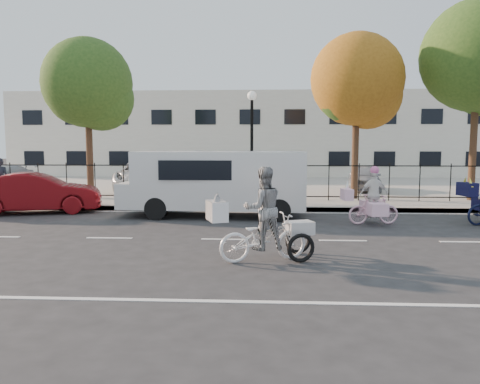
# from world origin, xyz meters

# --- Properties ---
(ground) EXTENTS (120.00, 120.00, 0.00)m
(ground) POSITION_xyz_m (0.00, 0.00, 0.00)
(ground) COLOR #333334
(road_markings) EXTENTS (60.00, 9.52, 0.01)m
(road_markings) POSITION_xyz_m (0.00, 0.00, 0.01)
(road_markings) COLOR silver
(road_markings) RESTS_ON ground
(curb) EXTENTS (60.00, 0.10, 0.15)m
(curb) POSITION_xyz_m (0.00, 5.05, 0.07)
(curb) COLOR #A8A399
(curb) RESTS_ON ground
(sidewalk) EXTENTS (60.00, 2.20, 0.15)m
(sidewalk) POSITION_xyz_m (0.00, 6.10, 0.07)
(sidewalk) COLOR #A8A399
(sidewalk) RESTS_ON ground
(parking_lot) EXTENTS (60.00, 15.60, 0.15)m
(parking_lot) POSITION_xyz_m (0.00, 15.00, 0.07)
(parking_lot) COLOR #A8A399
(parking_lot) RESTS_ON ground
(iron_fence) EXTENTS (58.00, 0.06, 1.50)m
(iron_fence) POSITION_xyz_m (0.00, 7.20, 0.90)
(iron_fence) COLOR black
(iron_fence) RESTS_ON sidewalk
(building) EXTENTS (34.00, 10.00, 6.00)m
(building) POSITION_xyz_m (0.00, 25.00, 3.00)
(building) COLOR silver
(building) RESTS_ON ground
(lamppost) EXTENTS (0.36, 0.36, 4.33)m
(lamppost) POSITION_xyz_m (0.50, 6.80, 3.11)
(lamppost) COLOR black
(lamppost) RESTS_ON sidewalk
(street_sign) EXTENTS (0.85, 0.06, 1.80)m
(street_sign) POSITION_xyz_m (-1.85, 6.80, 1.42)
(street_sign) COLOR black
(street_sign) RESTS_ON sidewalk
(zebra_trike) EXTENTS (2.29, 1.48, 1.98)m
(zebra_trike) POSITION_xyz_m (1.00, -2.12, 0.76)
(zebra_trike) COLOR white
(zebra_trike) RESTS_ON ground
(unicorn_bike) EXTENTS (1.78, 1.25, 1.77)m
(unicorn_bike) POSITION_xyz_m (4.28, 2.46, 0.66)
(unicorn_bike) COLOR #FFC2D7
(unicorn_bike) RESTS_ON ground
(white_van) EXTENTS (6.22, 2.32, 2.18)m
(white_van) POSITION_xyz_m (-0.57, 3.80, 1.21)
(white_van) COLOR silver
(white_van) RESTS_ON ground
(red_sedan) EXTENTS (4.55, 2.69, 1.42)m
(red_sedan) POSITION_xyz_m (-6.97, 4.18, 0.71)
(red_sedan) COLOR #620B0F
(red_sedan) RESTS_ON ground
(pedestrian) EXTENTS (0.75, 0.65, 1.74)m
(pedestrian) POSITION_xyz_m (-9.33, 5.97, 1.02)
(pedestrian) COLOR black
(pedestrian) RESTS_ON sidewalk
(lot_car_a) EXTENTS (1.88, 4.28, 1.22)m
(lot_car_a) POSITION_xyz_m (-11.77, 10.25, 0.76)
(lot_car_a) COLOR #ACAFB4
(lot_car_a) RESTS_ON parking_lot
(lot_car_b) EXTENTS (3.26, 5.58, 1.46)m
(lot_car_b) POSITION_xyz_m (-5.04, 11.17, 0.88)
(lot_car_b) COLOR silver
(lot_car_b) RESTS_ON parking_lot
(lot_car_d) EXTENTS (2.05, 3.86, 1.25)m
(lot_car_d) POSITION_xyz_m (5.89, 11.32, 0.77)
(lot_car_d) COLOR #A2A2A9
(lot_car_d) RESTS_ON parking_lot
(tree_west) EXTENTS (3.71, 3.71, 6.80)m
(tree_west) POSITION_xyz_m (-6.22, 7.70, 4.76)
(tree_west) COLOR #442D1D
(tree_west) RESTS_ON ground
(tree_mid) EXTENTS (3.78, 3.78, 6.94)m
(tree_mid) POSITION_xyz_m (4.90, 8.00, 4.86)
(tree_mid) COLOR #442D1D
(tree_mid) RESTS_ON ground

